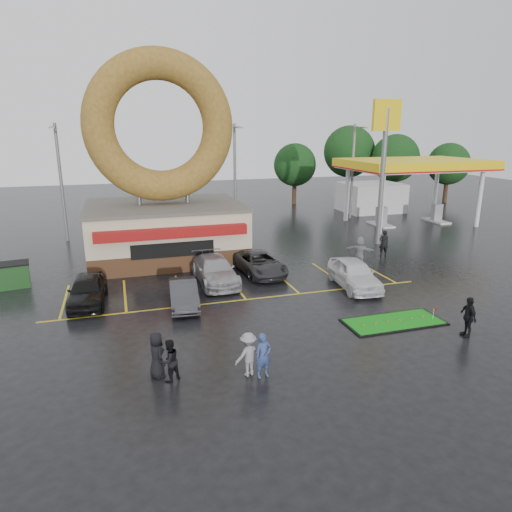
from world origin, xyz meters
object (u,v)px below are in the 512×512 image
object	(u,v)px
car_dgrey	(184,294)
dumpster	(12,276)
streetlight_right	(353,169)
car_silver	(215,270)
streetlight_mid	(235,174)
shell_sign	(385,146)
car_grey	(259,263)
gas_station	(394,180)
person_cameraman	(468,317)
person_blue	(263,355)
donut_shop	(163,192)
putting_green	(394,322)
car_white	(354,274)
car_black	(87,290)
streetlight_left	(61,180)

from	to	relation	value
car_dgrey	dumpster	distance (m)	10.43
streetlight_right	car_silver	bearing A→B (deg)	-137.91
streetlight_mid	car_silver	xyz separation A→B (m)	(-4.95, -14.31, -4.04)
shell_sign	car_dgrey	bearing A→B (deg)	-152.31
streetlight_right	car_grey	world-z (taller)	streetlight_right
gas_station	car_dgrey	size ratio (longest dim) A/B	3.53
shell_sign	car_dgrey	size ratio (longest dim) A/B	2.74
car_dgrey	car_grey	xyz separation A→B (m)	(5.17, 3.91, 0.03)
dumpster	person_cameraman	bearing A→B (deg)	-42.06
streetlight_right	person_blue	distance (m)	31.60
shell_sign	car_grey	distance (m)	13.70
donut_shop	person_blue	xyz separation A→B (m)	(1.52, -17.08, -3.64)
gas_station	person_cameraman	bearing A→B (deg)	-116.46
streetlight_mid	putting_green	distance (m)	22.85
person_cameraman	putting_green	world-z (taller)	person_cameraman
shell_sign	car_white	bearing A→B (deg)	-128.27
shell_sign	streetlight_mid	xyz separation A→B (m)	(-9.00, 8.92, -2.60)
putting_green	car_black	bearing A→B (deg)	154.05
car_grey	person_blue	world-z (taller)	person_blue
shell_sign	streetlight_left	xyz separation A→B (m)	(-23.00, 7.92, -2.60)
streetlight_left	dumpster	world-z (taller)	streetlight_left
streetlight_mid	putting_green	bearing A→B (deg)	-85.69
donut_shop	car_white	bearing A→B (deg)	-45.54
gas_station	streetlight_mid	bearing A→B (deg)	-179.92
car_dgrey	dumpster	world-z (taller)	dumpster
car_black	car_silver	bearing A→B (deg)	14.98
donut_shop	car_grey	xyz separation A→B (m)	(4.97, -5.56, -3.79)
streetlight_right	putting_green	size ratio (longest dim) A/B	1.96
dumpster	streetlight_mid	bearing A→B (deg)	26.82
streetlight_mid	car_dgrey	distance (m)	19.30
car_black	car_white	bearing A→B (deg)	-3.59
car_black	person_cameraman	xyz separation A→B (m)	(15.64, -8.65, 0.14)
streetlight_right	person_blue	bearing A→B (deg)	-123.89
streetlight_right	car_dgrey	distance (m)	26.92
streetlight_left	car_grey	bearing A→B (deg)	-46.25
car_white	car_silver	bearing A→B (deg)	163.03
gas_station	person_blue	world-z (taller)	gas_station
streetlight_left	car_dgrey	bearing A→B (deg)	-67.49
streetlight_mid	car_dgrey	xyz separation A→B (m)	(-7.20, -17.42, -4.14)
streetlight_left	car_white	bearing A→B (deg)	-45.22
shell_sign	person_cameraman	bearing A→B (deg)	-108.40
car_grey	dumpster	size ratio (longest dim) A/B	2.68
streetlight_right	putting_green	world-z (taller)	streetlight_right
donut_shop	car_white	distance (m)	13.77
streetlight_mid	streetlight_right	bearing A→B (deg)	4.76
car_silver	putting_green	size ratio (longest dim) A/B	1.11
car_white	putting_green	xyz separation A→B (m)	(-0.62, -4.87, -0.75)
person_blue	car_silver	bearing A→B (deg)	77.83
putting_green	person_cameraman	bearing A→B (deg)	-43.98
shell_sign	streetlight_left	size ratio (longest dim) A/B	1.18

